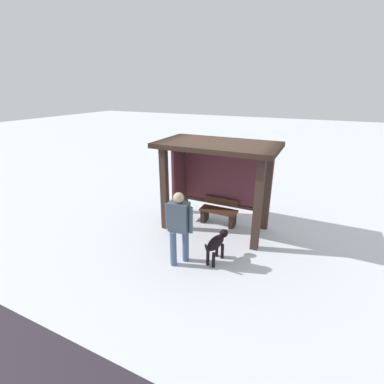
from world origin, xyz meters
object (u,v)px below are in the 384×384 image
dog (217,243)px  person_walking (179,223)px  bench_left_inside (219,213)px  bus_shelter (216,165)px

dog → person_walking: bearing=-149.5°
bench_left_inside → dog: bench_left_inside is taller
person_walking → bench_left_inside: bearing=86.6°
person_walking → dog: bearing=30.5°
bus_shelter → dog: bus_shelter is taller
bus_shelter → bench_left_inside: (0.08, 0.14, -1.41)m
bus_shelter → bench_left_inside: bearing=61.7°
bus_shelter → person_walking: bus_shelter is taller
bench_left_inside → dog: size_ratio=1.13×
bench_left_inside → dog: (0.57, -1.69, 0.13)m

